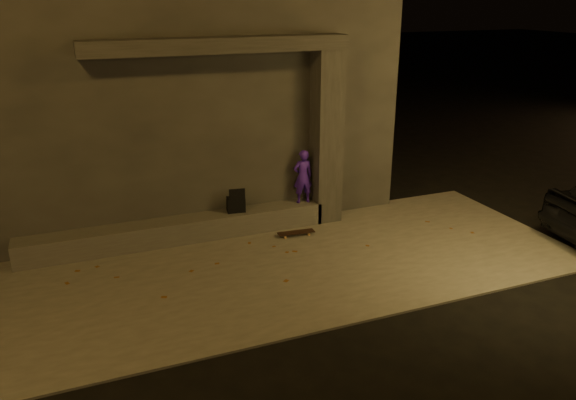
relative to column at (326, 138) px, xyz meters
name	(u,v)px	position (x,y,z in m)	size (l,w,h in m)	color
ground	(329,323)	(-1.70, -3.75, -1.84)	(120.00, 120.00, 0.00)	black
sidewalk	(281,266)	(-1.70, -1.75, -1.82)	(11.00, 4.40, 0.04)	#615C55
building	(169,89)	(-2.70, 2.74, 0.77)	(9.00, 5.10, 5.22)	#33302E
ledge	(178,230)	(-3.20, 0.00, -1.58)	(6.00, 0.55, 0.45)	#4F4C47
column	(326,138)	(0.00, 0.00, 0.00)	(0.55, 0.55, 3.60)	#33302E
canopy	(219,45)	(-2.20, 0.05, 1.94)	(5.00, 0.70, 0.28)	#33302E
skateboarder	(303,176)	(-0.52, 0.00, -0.78)	(0.42, 0.27, 1.14)	#401BB1
backpack	(236,203)	(-2.00, 0.00, -1.17)	(0.39, 0.29, 0.51)	black
skateboard	(296,233)	(-0.94, -0.65, -1.73)	(0.77, 0.25, 0.08)	black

